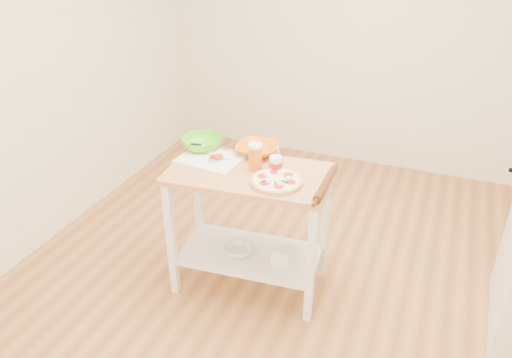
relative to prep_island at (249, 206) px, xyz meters
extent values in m
cube|color=#B37542|center=(0.29, -0.01, -0.65)|extent=(4.00, 4.50, 0.02)
cube|color=#F5ECCE|center=(0.29, 2.25, 0.71)|extent=(4.00, 0.02, 2.70)
cube|color=#F5ECCE|center=(-1.72, -0.01, 0.71)|extent=(0.02, 4.50, 2.70)
cube|color=tan|center=(0.00, 0.00, 0.24)|extent=(1.07, 0.65, 0.04)
cube|color=white|center=(0.00, 0.00, -0.39)|extent=(0.99, 0.58, 0.02)
cube|color=white|center=(-0.45, -0.28, -0.21)|extent=(0.05, 0.05, 0.86)
cube|color=white|center=(-0.49, 0.19, -0.21)|extent=(0.05, 0.05, 0.86)
cube|color=white|center=(0.49, -0.19, -0.21)|extent=(0.05, 0.05, 0.86)
cube|color=white|center=(0.45, 0.28, -0.21)|extent=(0.05, 0.05, 0.86)
cylinder|color=#E3B461|center=(0.21, -0.08, 0.27)|extent=(0.32, 0.32, 0.02)
cylinder|color=#E3B461|center=(0.21, -0.08, 0.28)|extent=(0.32, 0.32, 0.01)
cylinder|color=white|center=(0.21, -0.08, 0.28)|extent=(0.28, 0.28, 0.01)
cylinder|color=red|center=(0.30, -0.08, 0.29)|extent=(0.06, 0.06, 0.01)
cylinder|color=red|center=(0.26, 0.00, 0.29)|extent=(0.06, 0.06, 0.01)
cylinder|color=red|center=(0.17, 0.00, 0.29)|extent=(0.06, 0.06, 0.01)
cylinder|color=red|center=(0.12, -0.07, 0.29)|extent=(0.06, 0.06, 0.01)
cylinder|color=red|center=(0.16, -0.15, 0.29)|extent=(0.06, 0.06, 0.01)
cylinder|color=red|center=(0.26, -0.16, 0.29)|extent=(0.06, 0.06, 0.01)
sphere|color=white|center=(0.28, -0.05, 0.29)|extent=(0.04, 0.04, 0.04)
sphere|color=white|center=(0.21, 0.00, 0.29)|extent=(0.04, 0.04, 0.04)
sphere|color=white|center=(0.15, -0.06, 0.29)|extent=(0.04, 0.04, 0.04)
sphere|color=white|center=(0.18, -0.13, 0.29)|extent=(0.04, 0.04, 0.04)
sphere|color=white|center=(0.26, -0.13, 0.29)|extent=(0.04, 0.04, 0.04)
sphere|color=white|center=(0.27, -0.05, 0.29)|extent=(0.04, 0.04, 0.04)
sphere|color=white|center=(0.21, -0.02, 0.29)|extent=(0.04, 0.04, 0.04)
plane|color=#16510C|center=(0.25, -0.09, 0.29)|extent=(0.03, 0.03, 0.00)
plane|color=#16510C|center=(0.26, -0.04, 0.29)|extent=(0.04, 0.04, 0.00)
plane|color=#16510C|center=(0.20, -0.02, 0.29)|extent=(0.03, 0.03, 0.00)
plane|color=#16510C|center=(0.14, -0.05, 0.29)|extent=(0.03, 0.03, 0.00)
plane|color=#16510C|center=(0.15, -0.13, 0.29)|extent=(0.04, 0.04, 0.00)
plane|color=#16510C|center=(0.22, -0.12, 0.29)|extent=(0.03, 0.03, 0.00)
plane|color=#16510C|center=(0.28, -0.10, 0.29)|extent=(0.03, 0.03, 0.00)
cube|color=white|center=(-0.30, 0.06, 0.27)|extent=(0.43, 0.34, 0.01)
cube|color=#F4EACC|center=(-0.41, 0.14, 0.28)|extent=(0.03, 0.03, 0.02)
cube|color=#F4EACC|center=(-0.38, 0.13, 0.28)|extent=(0.03, 0.03, 0.02)
cube|color=#F4EACC|center=(-0.34, 0.13, 0.28)|extent=(0.03, 0.03, 0.02)
cube|color=#F4EACC|center=(-0.41, 0.17, 0.28)|extent=(0.03, 0.03, 0.02)
cube|color=#F4EACC|center=(-0.37, 0.17, 0.28)|extent=(0.03, 0.03, 0.02)
cube|color=#F4EACC|center=(-0.34, 0.17, 0.28)|extent=(0.03, 0.03, 0.02)
cylinder|color=red|center=(-0.28, 0.07, 0.28)|extent=(0.07, 0.07, 0.01)
cylinder|color=red|center=(-0.26, 0.07, 0.28)|extent=(0.07, 0.07, 0.01)
cylinder|color=red|center=(-0.25, 0.07, 0.29)|extent=(0.07, 0.07, 0.01)
cube|color=#48BEA2|center=(-0.27, 0.02, 0.27)|extent=(0.07, 0.05, 0.01)
cylinder|color=#48BEA2|center=(-0.21, 0.07, 0.28)|extent=(0.10, 0.04, 0.01)
cube|color=silver|center=(-0.34, 0.22, 0.27)|extent=(0.18, 0.04, 0.00)
cube|color=black|center=(-0.47, 0.19, 0.28)|extent=(0.10, 0.03, 0.01)
imported|color=orange|center=(-0.05, 0.26, 0.29)|extent=(0.29, 0.29, 0.07)
imported|color=#54D417|center=(-0.43, 0.19, 0.30)|extent=(0.34, 0.34, 0.08)
cylinder|color=#D66211|center=(0.03, 0.04, 0.34)|extent=(0.08, 0.08, 0.15)
cylinder|color=white|center=(0.03, 0.04, 0.42)|extent=(0.09, 0.09, 0.02)
cylinder|color=white|center=(0.15, 0.07, 0.31)|extent=(0.08, 0.08, 0.10)
cylinder|color=red|center=(0.15, 0.07, 0.31)|extent=(0.08, 0.08, 0.04)
cylinder|color=silver|center=(0.17, 0.07, 0.39)|extent=(0.01, 0.05, 0.10)
cylinder|color=#562A13|center=(0.50, -0.01, 0.28)|extent=(0.05, 0.41, 0.05)
imported|color=silver|center=(-0.06, -0.03, -0.35)|extent=(0.26, 0.26, 0.06)
cube|color=white|center=(0.24, -0.01, -0.32)|extent=(0.12, 0.12, 0.11)
camera|label=1|loc=(1.08, -2.57, 1.73)|focal=35.00mm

